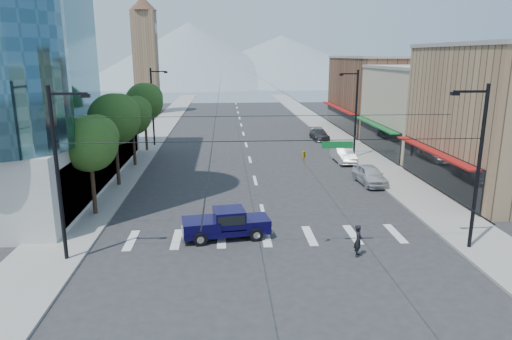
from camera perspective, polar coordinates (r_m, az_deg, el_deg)
The scene contains 20 objects.
ground at distance 25.73m, azimuth 1.99°, elevation -9.63°, with size 160.00×160.00×0.00m, color #28282B.
sidewalk_left at distance 64.95m, azimuth -12.33°, elevation 4.69°, with size 4.00×120.00×0.15m, color gray.
sidewalk_right at distance 65.87m, azimuth 8.87°, elevation 4.98°, with size 4.00×120.00×0.15m, color gray.
shop_mid at distance 52.81m, azimuth 21.47°, elevation 6.79°, with size 12.00×14.00×9.00m, color tan.
shop_far at distance 67.51m, azimuth 15.75°, elevation 9.05°, with size 12.00×18.00×10.00m, color brown.
clock_tower at distance 86.57m, azimuth -13.64°, elevation 13.93°, with size 4.80×4.80×20.40m.
mountain_left at distance 173.88m, azimuth -8.30°, elevation 14.20°, with size 80.00×80.00×22.00m, color gray.
mountain_right at distance 184.80m, azimuth 3.16°, elevation 13.69°, with size 90.00×90.00×18.00m, color gray.
tree_near at distance 31.21m, azimuth -19.85°, elevation 3.38°, with size 3.65×3.64×6.71m.
tree_midnear at distance 37.82m, azimuth -17.11°, elevation 6.27°, with size 4.09×4.09×7.52m.
tree_midfar at distance 44.68m, azimuth -15.07°, elevation 6.75°, with size 3.65×3.64×6.71m.
tree_far at distance 51.47m, azimuth -13.65°, elevation 8.42°, with size 4.09×4.09×7.52m.
signal_rig at distance 23.30m, azimuth 2.81°, elevation -0.10°, with size 21.80×0.20×9.00m.
lamp_pole_nw at distance 54.32m, azimuth -12.69°, elevation 8.06°, with size 2.00×0.25×9.00m.
lamp_pole_ne at distance 47.60m, azimuth 12.25°, elevation 7.27°, with size 2.00×0.25×9.00m.
pickup_truck at distance 26.74m, azimuth -3.79°, elevation -6.62°, with size 5.33×2.56×1.74m.
pedestrian at distance 24.95m, azimuth 12.66°, elevation -8.59°, with size 0.64×0.42×1.75m, color black.
parked_car_near at distance 38.80m, azimuth 14.06°, elevation -0.60°, with size 1.85×4.59×1.56m, color silver.
parked_car_mid at distance 46.26m, azimuth 10.85°, elevation 1.90°, with size 1.61×4.63×1.53m, color silver.
parked_car_far at distance 58.33m, azimuth 7.92°, elevation 4.43°, with size 1.88×4.63×1.34m, color #313134.
Camera 1 is at (-2.49, -23.42, 10.36)m, focal length 32.00 mm.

